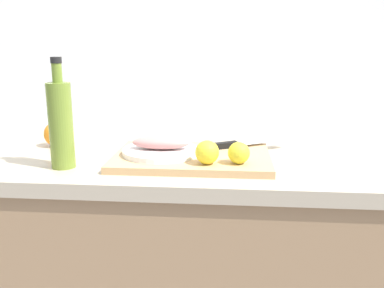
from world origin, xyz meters
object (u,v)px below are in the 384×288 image
Objects in this scene: fish_fillet at (161,143)px; lemon_0 at (207,152)px; white_plate at (161,151)px; olive_oil_bottle at (61,123)px; chef_knife at (236,144)px; cutting_board at (192,158)px.

lemon_0 is (0.14, -0.09, -0.00)m from fish_fillet.
white_plate is 3.47× the size of lemon_0.
olive_oil_bottle is (-0.39, 0.00, 0.07)m from lemon_0.
olive_oil_bottle is (-0.47, -0.19, 0.09)m from chef_knife.
lemon_0 is (-0.08, -0.19, 0.02)m from chef_knife.
chef_knife is at bearing 25.12° from white_plate.
lemon_0 is at bearing -62.96° from cutting_board.
cutting_board is 0.16m from chef_knife.
lemon_0 is 0.40m from olive_oil_bottle.
cutting_board is at bearing 2.67° from fish_fillet.
fish_fillet is at bearing 146.89° from lemon_0.
lemon_0 is at bearing -33.11° from fish_fillet.
lemon_0 reaches higher than chef_knife.
lemon_0 is (0.05, -0.09, 0.04)m from cutting_board.
chef_knife is at bearing 37.48° from cutting_board.
chef_knife is 4.22× the size of lemon_0.
chef_knife is 0.21m from lemon_0.
cutting_board is at bearing 117.04° from lemon_0.
olive_oil_bottle is at bearing 179.65° from lemon_0.
cutting_board is at bearing 14.92° from olive_oil_bottle.
fish_fillet is 2.60× the size of lemon_0.
olive_oil_bottle reaches higher than cutting_board.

